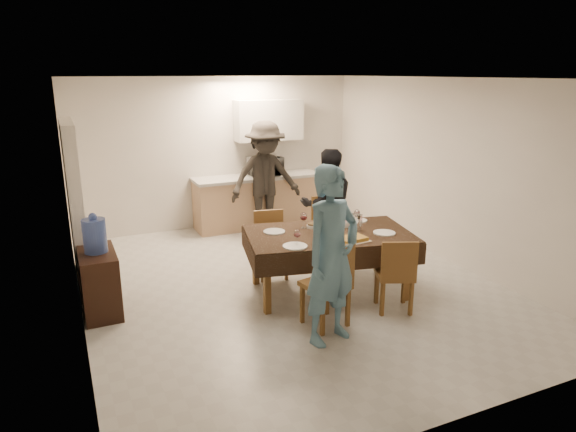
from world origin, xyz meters
name	(u,v)px	position (x,y,z in m)	size (l,w,h in m)	color
floor	(289,285)	(0.00, 0.00, 0.00)	(5.00, 6.00, 0.02)	#B9BAB4
ceiling	(289,78)	(0.00, 0.00, 2.60)	(5.00, 6.00, 0.02)	white
wall_back	(218,153)	(0.00, 3.00, 1.30)	(5.00, 0.02, 2.60)	beige
wall_front	(461,269)	(0.00, -3.00, 1.30)	(5.00, 0.02, 2.60)	beige
wall_left	(70,209)	(-2.50, 0.00, 1.30)	(0.02, 6.00, 2.60)	beige
wall_right	(448,171)	(2.50, 0.00, 1.30)	(0.02, 6.00, 2.60)	beige
stub_partition	(75,205)	(-2.42, 1.20, 1.05)	(0.15, 1.40, 2.10)	white
kitchen_base_cabinet	(257,202)	(0.60, 2.68, 0.43)	(2.20, 0.60, 0.86)	#9F7D5F
kitchen_worktop	(257,177)	(0.60, 2.68, 0.89)	(2.24, 0.64, 0.05)	#A3A39F
upper_cabinet	(269,120)	(0.90, 2.82, 1.85)	(1.20, 0.34, 0.70)	silver
dining_table	(329,236)	(0.36, -0.40, 0.74)	(2.19, 1.55, 0.78)	black
chair_near_left	(330,278)	(-0.09, -1.24, 0.58)	(0.51, 0.51, 0.52)	brown
chair_near_right	(399,268)	(0.81, -1.23, 0.54)	(0.53, 0.54, 0.48)	brown
chair_far_left	(274,240)	(-0.09, 0.27, 0.54)	(0.47, 0.47, 0.48)	brown
chair_far_right	(334,227)	(0.81, 0.26, 0.60)	(0.52, 0.52, 0.53)	brown
console	(100,282)	(-2.28, 0.19, 0.36)	(0.39, 0.79, 0.73)	black
water_jug	(95,236)	(-2.28, 0.19, 0.92)	(0.25, 0.25, 0.38)	#425EB3
wine_bottle	(324,219)	(0.31, -0.35, 0.94)	(0.08, 0.08, 0.32)	black
water_pitcher	(356,222)	(0.71, -0.45, 0.88)	(0.14, 0.14, 0.21)	white
savoury_tart	(352,239)	(0.46, -0.78, 0.80)	(0.37, 0.27, 0.05)	#B28834
salad_bowl	(343,223)	(0.66, -0.22, 0.81)	(0.20, 0.20, 0.08)	silver
mushroom_dish	(315,226)	(0.31, -0.12, 0.79)	(0.20, 0.20, 0.04)	silver
wine_glass_a	(297,237)	(-0.19, -0.65, 0.87)	(0.08, 0.08, 0.18)	white
wine_glass_b	(357,216)	(0.91, -0.15, 0.86)	(0.08, 0.08, 0.17)	white
wine_glass_c	(304,220)	(0.16, -0.10, 0.88)	(0.09, 0.09, 0.21)	white
plate_near_left	(295,246)	(-0.24, -0.70, 0.78)	(0.28, 0.28, 0.02)	silver
plate_near_right	(384,233)	(0.96, -0.70, 0.78)	(0.27, 0.27, 0.02)	silver
plate_far_left	(274,232)	(-0.24, -0.10, 0.78)	(0.27, 0.27, 0.02)	silver
plate_far_right	(358,220)	(0.96, -0.10, 0.78)	(0.24, 0.24, 0.01)	silver
microwave	(265,166)	(0.77, 2.68, 1.07)	(0.57, 0.39, 0.32)	silver
person_near	(332,256)	(-0.19, -1.45, 0.91)	(0.67, 0.44, 1.83)	#55829C
person_far	(327,205)	(0.91, 0.65, 0.82)	(0.79, 0.62, 1.63)	black
person_kitchen	(265,178)	(0.59, 2.23, 0.95)	(1.23, 0.70, 1.90)	black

